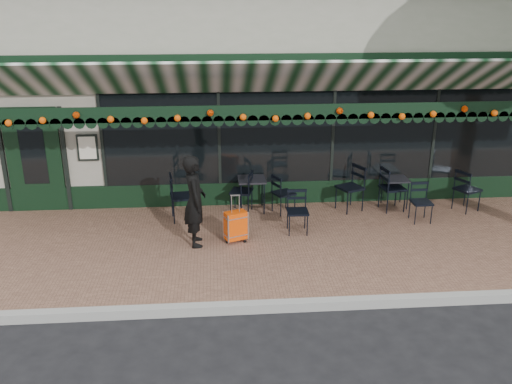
{
  "coord_description": "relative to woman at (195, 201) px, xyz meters",
  "views": [
    {
      "loc": [
        -1.09,
        -7.03,
        4.41
      ],
      "look_at": [
        -0.42,
        1.6,
        1.28
      ],
      "focal_mm": 38.0,
      "sensor_mm": 36.0,
      "label": 1
    }
  ],
  "objects": [
    {
      "name": "cafe_table_a",
      "position": [
        4.21,
        1.58,
        -0.27
      ],
      "size": [
        0.51,
        0.51,
        0.63
      ],
      "color": "black",
      "rests_on": "sidewalk"
    },
    {
      "name": "suitcase",
      "position": [
        0.73,
        0.06,
        -0.53
      ],
      "size": [
        0.45,
        0.35,
        0.9
      ],
      "rotation": [
        0.0,
        0.0,
        0.39
      ],
      "color": "#F24807",
      "rests_on": "sidewalk"
    },
    {
      "name": "chair_a_extra",
      "position": [
        5.64,
        1.23,
        -0.38
      ],
      "size": [
        0.6,
        0.6,
        0.91
      ],
      "primitive_type": null,
      "rotation": [
        0.0,
        0.0,
        2.01
      ],
      "color": "black",
      "rests_on": "sidewalk"
    },
    {
      "name": "chair_b_left",
      "position": [
        0.91,
        1.5,
        -0.39
      ],
      "size": [
        0.55,
        0.55,
        0.9
      ],
      "primitive_type": null,
      "rotation": [
        0.0,
        0.0,
        -1.84
      ],
      "color": "black",
      "rests_on": "sidewalk"
    },
    {
      "name": "chair_a_front",
      "position": [
        4.46,
        0.71,
        -0.44
      ],
      "size": [
        0.41,
        0.41,
        0.8
      ],
      "primitive_type": null,
      "rotation": [
        0.0,
        0.0,
        0.02
      ],
      "color": "black",
      "rests_on": "sidewalk"
    },
    {
      "name": "chair_a_right",
      "position": [
        4.08,
        1.37,
        -0.36
      ],
      "size": [
        0.55,
        0.55,
        0.95
      ],
      "primitive_type": null,
      "rotation": [
        0.0,
        0.0,
        1.73
      ],
      "color": "black",
      "rests_on": "sidewalk"
    },
    {
      "name": "chair_b_front",
      "position": [
        1.92,
        0.37,
        -0.42
      ],
      "size": [
        0.43,
        0.43,
        0.83
      ],
      "primitive_type": null,
      "rotation": [
        0.0,
        0.0,
        -0.04
      ],
      "color": "black",
      "rests_on": "sidewalk"
    },
    {
      "name": "chair_b_right",
      "position": [
        1.78,
        1.41,
        -0.42
      ],
      "size": [
        0.55,
        0.55,
        0.83
      ],
      "primitive_type": null,
      "rotation": [
        0.0,
        0.0,
        2.0
      ],
      "color": "black",
      "rests_on": "sidewalk"
    },
    {
      "name": "woman",
      "position": [
        0.0,
        0.0,
        0.0
      ],
      "size": [
        0.46,
        0.65,
        1.67
      ],
      "primitive_type": "imported",
      "rotation": [
        0.0,
        0.0,
        1.68
      ],
      "color": "black",
      "rests_on": "sidewalk"
    },
    {
      "name": "ground",
      "position": [
        1.48,
        -2.03,
        -0.99
      ],
      "size": [
        80.0,
        80.0,
        0.0
      ],
      "primitive_type": "plane",
      "color": "black",
      "rests_on": "ground"
    },
    {
      "name": "sidewalk",
      "position": [
        1.48,
        -0.03,
        -0.91
      ],
      "size": [
        18.0,
        4.0,
        0.15
      ],
      "primitive_type": "cube",
      "color": "brown",
      "rests_on": "ground"
    },
    {
      "name": "chair_solo",
      "position": [
        -0.29,
        1.18,
        -0.35
      ],
      "size": [
        0.55,
        0.55,
        0.98
      ],
      "primitive_type": null,
      "rotation": [
        0.0,
        0.0,
        1.72
      ],
      "color": "black",
      "rests_on": "sidewalk"
    },
    {
      "name": "restaurant_building",
      "position": [
        1.48,
        5.8,
        1.29
      ],
      "size": [
        12.0,
        9.6,
        4.5
      ],
      "color": "gray",
      "rests_on": "ground"
    },
    {
      "name": "curb",
      "position": [
        1.48,
        -2.11,
        -0.91
      ],
      "size": [
        18.0,
        0.16,
        0.15
      ],
      "primitive_type": "cube",
      "color": "#9E9E99",
      "rests_on": "ground"
    },
    {
      "name": "cafe_table_b",
      "position": [
        1.13,
        1.58,
        -0.2
      ],
      "size": [
        0.57,
        0.57,
        0.7
      ],
      "color": "black",
      "rests_on": "sidewalk"
    },
    {
      "name": "chair_a_left",
      "position": [
        3.19,
        1.44,
        -0.35
      ],
      "size": [
        0.64,
        0.64,
        0.97
      ],
      "primitive_type": null,
      "rotation": [
        0.0,
        0.0,
        -1.15
      ],
      "color": "black",
      "rests_on": "sidewalk"
    }
  ]
}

